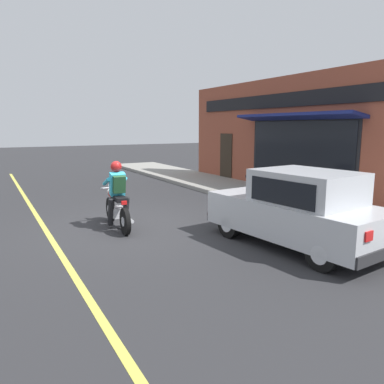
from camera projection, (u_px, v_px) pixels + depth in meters
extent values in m
plane|color=#2B2B2D|center=(129.00, 228.00, 9.04)|extent=(80.00, 80.00, 0.00)
cube|color=gray|center=(237.00, 189.00, 14.19)|extent=(2.60, 22.00, 0.14)
cube|color=#D1C64C|center=(34.00, 212.00, 10.76)|extent=(0.12, 19.80, 0.01)
cube|color=brown|center=(278.00, 135.00, 14.23)|extent=(0.50, 11.10, 4.20)
cube|color=black|center=(298.00, 152.00, 13.00)|extent=(0.04, 4.66, 2.10)
cube|color=black|center=(299.00, 152.00, 13.01)|extent=(0.02, 4.88, 2.20)
cube|color=#2D2319|center=(226.00, 157.00, 16.91)|extent=(0.04, 0.90, 2.10)
cube|color=navy|center=(293.00, 117.00, 12.63)|extent=(0.81, 5.33, 0.24)
cube|color=black|center=(273.00, 101.00, 13.88)|extent=(0.06, 9.44, 0.50)
cylinder|color=black|center=(111.00, 209.00, 9.66)|extent=(0.14, 0.63, 0.62)
cylinder|color=silver|center=(111.00, 209.00, 9.66)|extent=(0.13, 0.22, 0.22)
cylinder|color=black|center=(125.00, 221.00, 8.42)|extent=(0.14, 0.63, 0.62)
cylinder|color=silver|center=(125.00, 221.00, 8.42)|extent=(0.13, 0.22, 0.22)
cube|color=silver|center=(118.00, 212.00, 8.98)|extent=(0.31, 0.42, 0.24)
ellipsoid|color=#B21919|center=(115.00, 194.00, 9.13)|extent=(0.33, 0.54, 0.24)
cube|color=black|center=(120.00, 199.00, 8.71)|extent=(0.30, 0.58, 0.10)
cylinder|color=silver|center=(111.00, 198.00, 9.52)|extent=(0.09, 0.33, 0.68)
cylinder|color=silver|center=(112.00, 188.00, 9.37)|extent=(0.56, 0.08, 0.04)
sphere|color=silver|center=(110.00, 191.00, 9.54)|extent=(0.16, 0.16, 0.16)
cylinder|color=silver|center=(129.00, 219.00, 8.71)|extent=(0.12, 0.55, 0.08)
cube|color=red|center=(124.00, 203.00, 8.39)|extent=(0.12, 0.07, 0.08)
cylinder|color=black|center=(111.00, 212.00, 8.84)|extent=(0.16, 0.36, 0.71)
cylinder|color=black|center=(126.00, 210.00, 8.99)|extent=(0.16, 0.36, 0.71)
cube|color=#33B2D1|center=(117.00, 184.00, 8.82)|extent=(0.36, 0.35, 0.57)
cylinder|color=#33B2D1|center=(107.00, 182.00, 8.94)|extent=(0.12, 0.52, 0.26)
cylinder|color=#33B2D1|center=(123.00, 181.00, 9.11)|extent=(0.12, 0.52, 0.26)
sphere|color=#A51919|center=(116.00, 167.00, 8.80)|extent=(0.26, 0.26, 0.26)
cube|color=#1E4728|center=(119.00, 184.00, 8.67)|extent=(0.29, 0.26, 0.42)
cylinder|color=black|center=(229.00, 224.00, 8.23)|extent=(0.24, 0.62, 0.60)
cylinder|color=silver|center=(229.00, 224.00, 8.23)|extent=(0.23, 0.35, 0.33)
cylinder|color=black|center=(275.00, 215.00, 9.04)|extent=(0.24, 0.62, 0.60)
cylinder|color=silver|center=(275.00, 215.00, 9.04)|extent=(0.23, 0.35, 0.33)
cylinder|color=black|center=(322.00, 254.00, 6.29)|extent=(0.24, 0.62, 0.60)
cylinder|color=silver|center=(322.00, 254.00, 6.29)|extent=(0.23, 0.35, 0.33)
cylinder|color=black|center=(369.00, 240.00, 7.11)|extent=(0.24, 0.62, 0.60)
cylinder|color=silver|center=(369.00, 240.00, 7.11)|extent=(0.23, 0.35, 0.33)
cube|color=#B7BABF|center=(295.00, 217.00, 7.62)|extent=(2.00, 3.85, 0.70)
cube|color=#B7BABF|center=(307.00, 188.00, 7.31)|extent=(1.62, 2.04, 0.66)
cube|color=black|center=(273.00, 185.00, 8.02)|extent=(1.35, 0.48, 0.51)
cube|color=black|center=(281.00, 192.00, 6.90)|extent=(0.18, 1.52, 0.46)
cube|color=black|center=(329.00, 185.00, 7.72)|extent=(0.18, 1.52, 0.46)
cube|color=silver|center=(218.00, 200.00, 8.81)|extent=(0.24, 0.06, 0.14)
cube|color=red|center=(369.00, 236.00, 5.80)|extent=(0.20, 0.06, 0.16)
cube|color=silver|center=(250.00, 195.00, 9.39)|extent=(0.24, 0.06, 0.14)
cube|color=#28282B|center=(235.00, 212.00, 9.14)|extent=(1.61, 0.28, 0.20)
cube|color=#28282B|center=(382.00, 253.00, 6.18)|extent=(1.61, 0.28, 0.20)
cylinder|color=#2D2D33|center=(271.00, 185.00, 11.81)|extent=(0.52, 0.52, 0.90)
cylinder|color=black|center=(271.00, 170.00, 11.73)|extent=(0.56, 0.56, 0.08)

